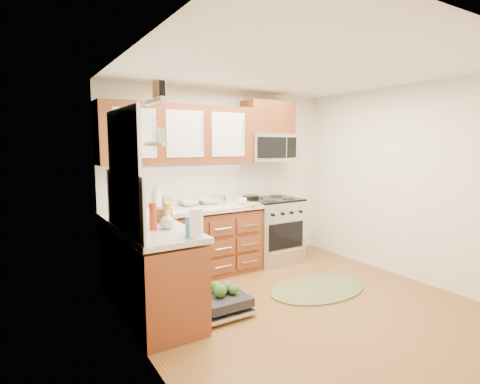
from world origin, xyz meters
TOP-DOWN VIEW (x-y plane):
  - floor at (0.00, 0.00)m, footprint 3.50×3.50m
  - ceiling at (0.00, 0.00)m, footprint 3.50×3.50m
  - wall_back at (0.00, 1.75)m, footprint 3.50×0.04m
  - wall_front at (0.00, -1.75)m, footprint 3.50×0.04m
  - wall_left at (-1.75, 0.00)m, footprint 0.04×3.50m
  - wall_right at (1.75, 0.00)m, footprint 0.04×3.50m
  - base_cabinet_back at (-0.73, 1.45)m, footprint 2.05×0.60m
  - base_cabinet_left at (-1.45, 0.52)m, footprint 0.60×1.25m
  - countertop_back at (-0.72, 1.44)m, footprint 2.07×0.64m
  - countertop_left at (-1.44, 0.53)m, footprint 0.64×1.27m
  - backsplash_back at (-0.73, 1.74)m, footprint 2.05×0.02m
  - backsplash_left at (-1.74, 0.52)m, footprint 0.02×1.25m
  - upper_cabinets at (-0.73, 1.57)m, footprint 2.05×0.35m
  - cabinet_over_mw at (0.68, 1.57)m, footprint 0.76×0.35m
  - range at (0.68, 1.43)m, footprint 0.76×0.64m
  - microwave at (0.68, 1.55)m, footprint 0.76×0.38m
  - sink at (-1.25, 1.42)m, footprint 0.62×0.50m
  - dishwasher at (-0.86, 0.30)m, footprint 0.70×0.60m
  - window at (-1.74, 0.50)m, footprint 0.03×1.05m
  - window_blind at (-1.71, 0.50)m, footprint 0.02×0.96m
  - shelf_upper at (-1.72, -0.35)m, footprint 0.04×0.40m
  - shelf_lower at (-1.72, -0.35)m, footprint 0.04×0.40m
  - rug at (0.47, 0.22)m, footprint 1.44×1.10m
  - skillet at (0.40, 1.61)m, footprint 0.29×0.29m
  - stock_pot at (-0.13, 1.60)m, footprint 0.23×0.23m
  - cutting_board at (0.18, 1.22)m, footprint 0.31×0.26m
  - canister at (-0.88, 1.65)m, footprint 0.12×0.12m
  - paper_towel_roll at (-1.25, -0.02)m, footprint 0.14×0.14m
  - mustard_bottle at (-1.25, 0.68)m, footprint 0.07×0.07m
  - red_bottle at (-1.47, 0.48)m, footprint 0.09×0.09m
  - wooden_box at (-1.25, 0.79)m, footprint 0.16×0.12m
  - blue_carton at (-1.25, 0.07)m, footprint 0.12×0.09m
  - bowl_a at (-0.29, 1.60)m, footprint 0.33×0.33m
  - bowl_b at (-0.59, 1.60)m, footprint 0.29×0.29m
  - cup at (0.06, 1.31)m, footprint 0.13×0.13m
  - soap_bottle_a at (-1.00, 1.68)m, footprint 0.15×0.15m
  - soap_bottle_b at (-1.62, 1.04)m, footprint 0.11×0.11m
  - soap_bottle_c at (-1.34, 0.46)m, footprint 0.14×0.14m

SIDE VIEW (x-z plane):
  - floor at x=0.00m, z-range 0.00..0.00m
  - rug at x=0.47m, z-range 0.00..0.02m
  - dishwasher at x=-0.86m, z-range 0.00..0.20m
  - base_cabinet_back at x=-0.73m, z-range 0.00..0.85m
  - base_cabinet_left at x=-1.45m, z-range 0.00..0.85m
  - range at x=0.68m, z-range 0.00..0.95m
  - sink at x=-1.25m, z-range 0.67..0.93m
  - countertop_back at x=-0.72m, z-range 0.88..0.93m
  - countertop_left at x=-1.44m, z-range 0.88..0.93m
  - cutting_board at x=0.18m, z-range 0.93..0.94m
  - bowl_a at x=-0.29m, z-range 0.93..0.99m
  - bowl_b at x=-0.59m, z-range 0.93..1.00m
  - skillet at x=0.40m, z-range 0.95..1.00m
  - cup at x=0.06m, z-range 0.93..1.02m
  - stock_pot at x=-0.13m, z-range 0.93..1.04m
  - wooden_box at x=-1.25m, z-range 0.93..1.07m
  - canister at x=-0.88m, z-range 0.93..1.08m
  - blue_carton at x=-1.25m, z-range 0.93..1.10m
  - soap_bottle_c at x=-1.34m, z-range 0.93..1.10m
  - soap_bottle_b at x=-1.62m, z-range 0.93..1.13m
  - mustard_bottle at x=-1.25m, z-range 0.93..1.14m
  - paper_towel_roll at x=-1.25m, z-range 0.93..1.19m
  - red_bottle at x=-1.47m, z-range 0.93..1.19m
  - soap_bottle_a at x=-1.00m, z-range 0.92..1.22m
  - backsplash_back at x=-0.73m, z-range 0.93..1.49m
  - backsplash_left at x=-1.74m, z-range 0.93..1.49m
  - wall_back at x=0.00m, z-range 0.00..2.50m
  - wall_front at x=0.00m, z-range 0.00..2.50m
  - wall_left at x=-1.75m, z-range 0.00..2.50m
  - wall_right at x=1.75m, z-range 0.00..2.50m
  - window at x=-1.74m, z-range 1.02..2.08m
  - microwave at x=0.68m, z-range 1.50..1.90m
  - shelf_lower at x=-1.72m, z-range 1.74..1.76m
  - upper_cabinets at x=-0.73m, z-range 1.50..2.25m
  - window_blind at x=-1.71m, z-range 1.68..2.08m
  - shelf_upper at x=-1.72m, z-range 2.03..2.06m
  - cabinet_over_mw at x=0.68m, z-range 1.90..2.37m
  - ceiling at x=0.00m, z-range 2.50..2.50m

